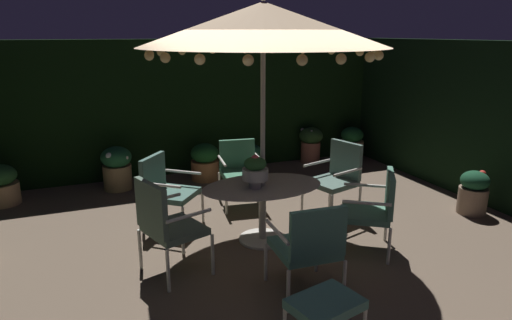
{
  "coord_description": "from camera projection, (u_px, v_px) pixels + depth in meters",
  "views": [
    {
      "loc": [
        -1.94,
        -4.45,
        2.47
      ],
      "look_at": [
        0.05,
        0.54,
        0.97
      ],
      "focal_mm": 32.14,
      "sensor_mm": 36.0,
      "label": 1
    }
  ],
  "objects": [
    {
      "name": "patio_chair_east",
      "position": [
        240.0,
        167.0,
        6.73
      ],
      "size": [
        0.66,
        0.67,
        0.94
      ],
      "color": "silver",
      "rests_on": "ground_plane"
    },
    {
      "name": "patio_umbrella",
      "position": [
        263.0,
        25.0,
        4.97
      ],
      "size": [
        2.77,
        2.77,
        2.87
      ],
      "color": "silver",
      "rests_on": "ground_plane"
    },
    {
      "name": "hedge_backdrop_rear",
      "position": [
        190.0,
        107.0,
        8.25
      ],
      "size": [
        7.71,
        0.3,
        2.36
      ],
      "primitive_type": "cube",
      "color": "black",
      "rests_on": "ground_plane"
    },
    {
      "name": "potted_plant_back_left",
      "position": [
        311.0,
        143.0,
        8.96
      ],
      "size": [
        0.46,
        0.46,
        0.69
      ],
      "color": "#A96350",
      "rests_on": "ground_plane"
    },
    {
      "name": "patio_chair_southwest",
      "position": [
        309.0,
        244.0,
        4.31
      ],
      "size": [
        0.64,
        0.66,
        0.97
      ],
      "color": "silver",
      "rests_on": "ground_plane"
    },
    {
      "name": "patio_chair_southeast",
      "position": [
        165.0,
        187.0,
        5.9
      ],
      "size": [
        0.84,
        0.84,
        0.95
      ],
      "color": "silver",
      "rests_on": "ground_plane"
    },
    {
      "name": "ground_plane",
      "position": [
        269.0,
        253.0,
        5.34
      ],
      "size": [
        7.71,
        7.51,
        0.02
      ],
      "primitive_type": "cube",
      "color": "brown"
    },
    {
      "name": "potted_plant_back_right",
      "position": [
        2.0,
        185.0,
        6.76
      ],
      "size": [
        0.48,
        0.48,
        0.6
      ],
      "color": "tan",
      "rests_on": "ground_plane"
    },
    {
      "name": "potted_plant_left_near",
      "position": [
        117.0,
        167.0,
        7.4
      ],
      "size": [
        0.49,
        0.49,
        0.71
      ],
      "color": "olive",
      "rests_on": "ground_plane"
    },
    {
      "name": "potted_plant_right_near",
      "position": [
        473.0,
        192.0,
        6.42
      ],
      "size": [
        0.4,
        0.4,
        0.62
      ],
      "color": "#806854",
      "rests_on": "ground_plane"
    },
    {
      "name": "patio_dining_table",
      "position": [
        262.0,
        198.0,
        5.51
      ],
      "size": [
        1.48,
        0.98,
        0.72
      ],
      "color": "silver",
      "rests_on": "ground_plane"
    },
    {
      "name": "patio_chair_north",
      "position": [
        374.0,
        206.0,
        5.24
      ],
      "size": [
        0.83,
        0.85,
        0.96
      ],
      "color": "silver",
      "rests_on": "ground_plane"
    },
    {
      "name": "patio_chair_south",
      "position": [
        165.0,
        221.0,
        4.68
      ],
      "size": [
        0.72,
        0.77,
        1.05
      ],
      "color": "silver",
      "rests_on": "ground_plane"
    },
    {
      "name": "potted_plant_front_corner",
      "position": [
        251.0,
        157.0,
        8.31
      ],
      "size": [
        0.42,
        0.42,
        0.53
      ],
      "color": "#B16350",
      "rests_on": "ground_plane"
    },
    {
      "name": "ottoman_footrest",
      "position": [
        325.0,
        306.0,
        3.65
      ],
      "size": [
        0.63,
        0.53,
        0.43
      ],
      "color": "silver",
      "rests_on": "ground_plane"
    },
    {
      "name": "patio_chair_northeast",
      "position": [
        337.0,
        174.0,
        6.28
      ],
      "size": [
        0.73,
        0.72,
        1.03
      ],
      "color": "silver",
      "rests_on": "ground_plane"
    },
    {
      "name": "potted_plant_right_far",
      "position": [
        352.0,
        144.0,
        9.08
      ],
      "size": [
        0.46,
        0.46,
        0.68
      ],
      "color": "tan",
      "rests_on": "ground_plane"
    },
    {
      "name": "centerpiece_planter",
      "position": [
        255.0,
        170.0,
        5.31
      ],
      "size": [
        0.3,
        0.3,
        0.4
      ],
      "color": "beige",
      "rests_on": "patio_dining_table"
    },
    {
      "name": "potted_plant_left_far",
      "position": [
        205.0,
        161.0,
        7.9
      ],
      "size": [
        0.48,
        0.48,
        0.64
      ],
      "color": "#A6673E",
      "rests_on": "ground_plane"
    }
  ]
}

